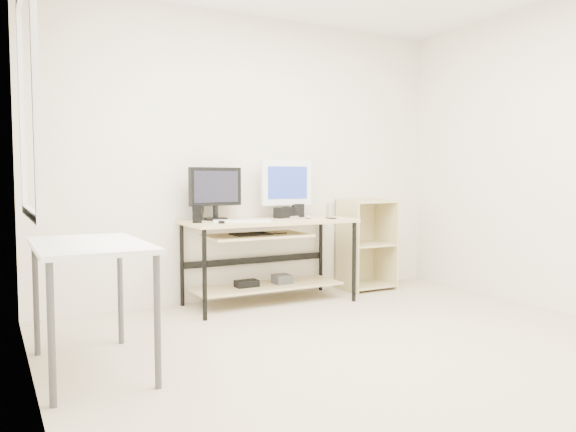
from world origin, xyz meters
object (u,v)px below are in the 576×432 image
Objects in this scene: black_monitor at (216,190)px; white_imac at (286,184)px; audio_controller at (197,214)px; side_table at (90,256)px; shelf_unit at (364,244)px; desk at (267,244)px.

white_imac reaches higher than black_monitor.
black_monitor is 3.31× the size of audio_controller.
side_table is 6.59× the size of audio_controller.
audio_controller is at bearing -147.82° from black_monitor.
shelf_unit is 1.88m from audio_controller.
desk is 1.67× the size of shelf_unit.
shelf_unit is 1.68m from black_monitor.
audio_controller reaches higher than side_table.
black_monitor reaches higher than audio_controller.
white_imac is at bearing 35.41° from audio_controller.
audio_controller is at bearing -173.23° from shelf_unit.
audio_controller is at bearing -175.03° from desk.
desk is at bearing -172.23° from shelf_unit.
desk is 1.19m from shelf_unit.
side_table is at bearing -147.35° from desk.
desk is at bearing 32.65° from side_table.
desk is at bearing -146.86° from white_imac.
black_monitor is (-1.59, 0.01, 0.56)m from shelf_unit.
side_table is 2.33m from white_imac.
shelf_unit reaches higher than desk.
side_table is (-1.65, -1.06, 0.13)m from desk.
black_monitor is at bearing 64.30° from audio_controller.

